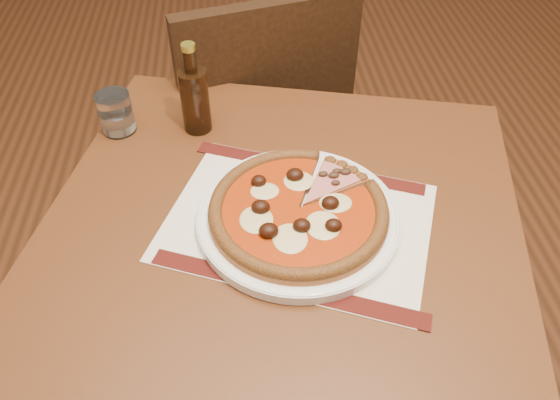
% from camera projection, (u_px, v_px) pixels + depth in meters
% --- Properties ---
extents(table, '(0.97, 0.97, 0.75)m').
position_uv_depth(table, '(281.00, 259.00, 0.99)').
color(table, '#603016').
rests_on(table, ground).
extents(chair_far, '(0.53, 0.53, 0.91)m').
position_uv_depth(chair_far, '(257.00, 124.00, 1.49)').
color(chair_far, black).
rests_on(chair_far, ground).
extents(placemat, '(0.52, 0.45, 0.00)m').
position_uv_depth(placemat, '(298.00, 222.00, 0.92)').
color(placemat, silver).
rests_on(placemat, table).
extents(plate, '(0.34, 0.34, 0.02)m').
position_uv_depth(plate, '(298.00, 218.00, 0.91)').
color(plate, white).
rests_on(plate, placemat).
extents(pizza, '(0.30, 0.30, 0.04)m').
position_uv_depth(pizza, '(298.00, 209.00, 0.90)').
color(pizza, '#A05926').
rests_on(pizza, plate).
extents(ham_slice, '(0.12, 0.12, 0.02)m').
position_uv_depth(ham_slice, '(333.00, 180.00, 0.95)').
color(ham_slice, '#A05926').
rests_on(ham_slice, plate).
extents(water_glass, '(0.07, 0.07, 0.08)m').
position_uv_depth(water_glass, '(116.00, 113.00, 1.07)').
color(water_glass, white).
rests_on(water_glass, table).
extents(bottle, '(0.06, 0.06, 0.19)m').
position_uv_depth(bottle, '(195.00, 98.00, 1.05)').
color(bottle, black).
rests_on(bottle, table).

